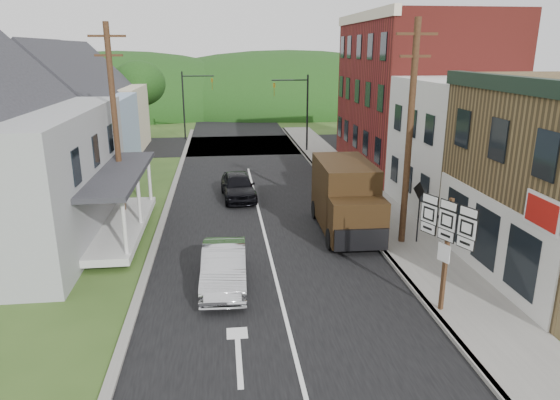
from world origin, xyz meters
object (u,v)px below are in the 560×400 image
object	(u,v)px
dark_sedan	(238,186)
delivery_van	(346,198)
silver_sedan	(224,267)
route_sign_cluster	(446,239)
warning_sign	(419,204)

from	to	relation	value
dark_sedan	delivery_van	world-z (taller)	delivery_van
silver_sedan	route_sign_cluster	xyz separation A→B (m)	(6.57, -2.67, 1.77)
dark_sedan	warning_sign	distance (m)	10.50
route_sign_cluster	silver_sedan	bearing A→B (deg)	135.23
silver_sedan	route_sign_cluster	distance (m)	7.30
silver_sedan	dark_sedan	xyz separation A→B (m)	(0.88, 10.53, 0.02)
dark_sedan	warning_sign	bearing A→B (deg)	-51.22
silver_sedan	route_sign_cluster	bearing A→B (deg)	-20.28
delivery_van	warning_sign	size ratio (longest dim) A/B	2.19
route_sign_cluster	warning_sign	bearing A→B (deg)	52.96
dark_sedan	warning_sign	size ratio (longest dim) A/B	1.64
warning_sign	delivery_van	bearing A→B (deg)	126.90
delivery_van	route_sign_cluster	size ratio (longest dim) A/B	1.58
silver_sedan	warning_sign	bearing A→B (deg)	21.66
silver_sedan	route_sign_cluster	world-z (taller)	route_sign_cluster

